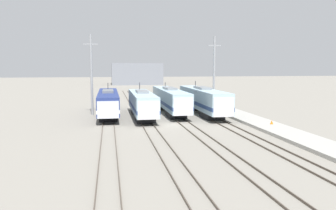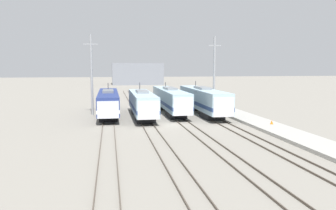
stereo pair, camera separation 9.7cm
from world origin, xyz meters
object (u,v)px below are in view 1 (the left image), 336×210
at_px(catenary_tower_left, 91,74).
at_px(traffic_cone, 272,122).
at_px(locomotive_far_left, 108,102).
at_px(locomotive_far_right, 203,100).
at_px(catenary_tower_right, 214,74).
at_px(locomotive_center_left, 142,104).
at_px(locomotive_center_right, 170,100).

distance_m(catenary_tower_left, traffic_cone, 27.47).
height_order(locomotive_far_left, locomotive_far_right, locomotive_far_right).
bearing_deg(catenary_tower_right, catenary_tower_left, 180.00).
relative_size(locomotive_far_left, catenary_tower_right, 1.55).
bearing_deg(locomotive_center_left, catenary_tower_right, 18.74).
xyz_separation_m(catenary_tower_left, traffic_cone, (22.56, -14.58, -5.73)).
bearing_deg(catenary_tower_left, locomotive_center_left, -29.35).
bearing_deg(catenary_tower_right, locomotive_far_right, -140.64).
distance_m(catenary_tower_left, catenary_tower_right, 19.74).
distance_m(locomotive_far_left, traffic_cone, 24.24).
xyz_separation_m(locomotive_center_left, catenary_tower_right, (12.31, 4.18, 4.28)).
height_order(locomotive_center_left, locomotive_far_right, locomotive_far_right).
height_order(locomotive_far_left, catenary_tower_left, catenary_tower_left).
bearing_deg(locomotive_far_right, locomotive_center_right, 159.22).
height_order(catenary_tower_left, traffic_cone, catenary_tower_left).
bearing_deg(traffic_cone, locomotive_far_left, 146.18).
height_order(locomotive_far_right, catenary_tower_right, catenary_tower_right).
height_order(locomotive_far_left, locomotive_center_left, locomotive_center_left).
xyz_separation_m(locomotive_far_left, locomotive_center_right, (9.95, 1.06, 0.11)).
height_order(locomotive_center_left, locomotive_center_right, locomotive_center_left).
height_order(locomotive_center_left, catenary_tower_left, catenary_tower_left).
bearing_deg(locomotive_far_left, locomotive_center_left, -31.64).
bearing_deg(locomotive_center_right, locomotive_far_right, -20.78).
xyz_separation_m(catenary_tower_right, traffic_cone, (2.82, -14.58, -5.73)).
bearing_deg(catenary_tower_left, catenary_tower_right, 0.00).
xyz_separation_m(locomotive_far_left, catenary_tower_left, (-2.46, 1.11, 4.33)).
bearing_deg(catenary_tower_right, locomotive_center_left, -161.26).
height_order(catenary_tower_left, catenary_tower_right, same).
distance_m(locomotive_far_left, locomotive_center_left, 5.84).
bearing_deg(locomotive_center_right, catenary_tower_right, 0.40).
distance_m(locomotive_far_right, catenary_tower_right, 5.15).
height_order(locomotive_center_right, catenary_tower_left, catenary_tower_left).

